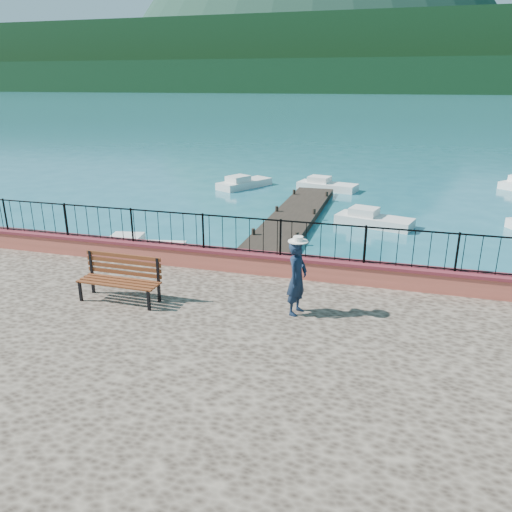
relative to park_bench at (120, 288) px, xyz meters
The scene contains 13 objects.
ground 4.01m from the park_bench, 15.84° to the right, with size 2000.00×2000.00×0.00m, color #19596B.
parapet 4.47m from the park_bench, 36.93° to the left, with size 28.00×0.46×0.58m, color #C85748.
railing 4.53m from the park_bench, 36.93° to the left, with size 27.00×0.05×0.95m, color black.
dock 11.18m from the park_bench, 81.85° to the left, with size 2.00×16.00×0.30m, color #2D231C.
far_forest 299.10m from the park_bench, 89.32° to the left, with size 900.00×60.00×18.00m, color black.
foothills 359.59m from the park_bench, 89.43° to the left, with size 900.00×120.00×44.00m, color black.
park_bench is the anchor object (origin of this frame).
person 4.24m from the park_bench, ahead, with size 0.62×0.41×1.70m, color #111F34.
hat 4.44m from the park_bench, ahead, with size 0.44×0.44×0.12m, color white.
boat_0 6.91m from the park_bench, 115.37° to the left, with size 3.27×1.30×0.80m, color silver.
boat_1 13.86m from the park_bench, 67.60° to the left, with size 3.38×1.30×0.80m, color silver.
boat_3 19.76m from the park_bench, 98.66° to the left, with size 3.66×1.30×0.80m, color silver.
boat_4 20.23m from the park_bench, 84.10° to the left, with size 3.52×1.30×0.80m, color silver.
Camera 1 is at (2.56, -8.62, 6.17)m, focal length 35.00 mm.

